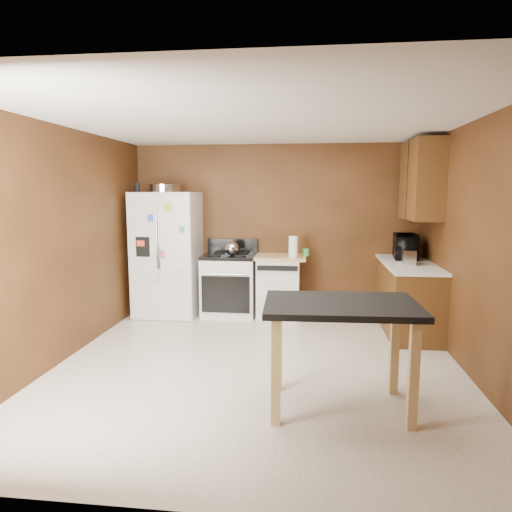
% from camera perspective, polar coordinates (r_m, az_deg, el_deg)
% --- Properties ---
extents(floor, '(4.50, 4.50, 0.00)m').
position_cam_1_polar(floor, '(4.93, 0.27, -13.49)').
color(floor, white).
rests_on(floor, ground).
extents(ceiling, '(4.50, 4.50, 0.00)m').
position_cam_1_polar(ceiling, '(4.63, 0.29, 16.63)').
color(ceiling, white).
rests_on(ceiling, ground).
extents(wall_back, '(4.20, 0.00, 4.20)m').
position_cam_1_polar(wall_back, '(6.85, 2.39, 3.38)').
color(wall_back, '#5A3217').
rests_on(wall_back, ground).
extents(wall_front, '(4.20, 0.00, 4.20)m').
position_cam_1_polar(wall_front, '(2.43, -5.70, -5.38)').
color(wall_front, '#5A3217').
rests_on(wall_front, ground).
extents(wall_left, '(0.00, 4.50, 4.50)m').
position_cam_1_polar(wall_left, '(5.28, -23.01, 1.33)').
color(wall_left, '#5A3217').
rests_on(wall_left, ground).
extents(wall_right, '(0.00, 4.50, 4.50)m').
position_cam_1_polar(wall_right, '(4.85, 25.74, 0.63)').
color(wall_right, '#5A3217').
rests_on(wall_right, ground).
extents(roasting_pan, '(0.45, 0.45, 0.11)m').
position_cam_1_polar(roasting_pan, '(6.77, -11.32, 8.31)').
color(roasting_pan, silver).
rests_on(roasting_pan, refrigerator).
extents(pen_cup, '(0.09, 0.09, 0.13)m').
position_cam_1_polar(pen_cup, '(6.73, -14.61, 8.28)').
color(pen_cup, black).
rests_on(pen_cup, refrigerator).
extents(kettle, '(0.20, 0.20, 0.20)m').
position_cam_1_polar(kettle, '(6.54, -3.04, 0.96)').
color(kettle, silver).
rests_on(kettle, gas_range).
extents(paper_towel, '(0.14, 0.14, 0.30)m').
position_cam_1_polar(paper_towel, '(6.41, 4.69, 1.15)').
color(paper_towel, white).
rests_on(paper_towel, dishwasher).
extents(green_canister, '(0.11, 0.11, 0.10)m').
position_cam_1_polar(green_canister, '(6.59, 6.26, 0.47)').
color(green_canister, green).
rests_on(green_canister, dishwasher).
extents(toaster, '(0.18, 0.27, 0.19)m').
position_cam_1_polar(toaster, '(6.04, 18.56, -0.12)').
color(toaster, silver).
rests_on(toaster, right_cabinets).
extents(microwave, '(0.42, 0.58, 0.30)m').
position_cam_1_polar(microwave, '(6.56, 18.19, 1.03)').
color(microwave, black).
rests_on(microwave, right_cabinets).
extents(refrigerator, '(0.90, 0.80, 1.80)m').
position_cam_1_polar(refrigerator, '(6.80, -11.01, 0.24)').
color(refrigerator, white).
rests_on(refrigerator, ground).
extents(gas_range, '(0.76, 0.68, 1.10)m').
position_cam_1_polar(gas_range, '(6.72, -3.32, -3.51)').
color(gas_range, white).
rests_on(gas_range, ground).
extents(dishwasher, '(0.78, 0.63, 0.89)m').
position_cam_1_polar(dishwasher, '(6.66, 2.84, -3.70)').
color(dishwasher, white).
rests_on(dishwasher, ground).
extents(right_cabinets, '(0.63, 1.58, 2.45)m').
position_cam_1_polar(right_cabinets, '(6.24, 18.89, -0.67)').
color(right_cabinets, '#5A3318').
rests_on(right_cabinets, ground).
extents(island, '(1.28, 0.88, 0.91)m').
position_cam_1_polar(island, '(3.85, 10.54, -7.73)').
color(island, black).
rests_on(island, ground).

